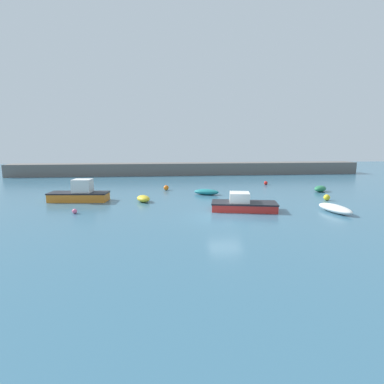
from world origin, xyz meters
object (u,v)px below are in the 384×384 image
at_px(dinghy_near_pier, 320,189).
at_px(motorboat_with_cabin, 80,194).
at_px(mooring_buoy_pink, 75,211).
at_px(rowboat_white_midwater, 335,208).
at_px(mooring_buoy_yellow, 327,197).
at_px(mooring_buoy_red, 266,183).
at_px(mooring_buoy_orange, 166,188).
at_px(rowboat_blue_near, 206,192).
at_px(cabin_cruiser_white, 243,204).
at_px(fishing_dinghy_green, 143,199).

xyz_separation_m(dinghy_near_pier, motorboat_with_cabin, (-25.60, -2.93, 0.36)).
bearing_deg(dinghy_near_pier, mooring_buoy_pink, 158.84).
relative_size(rowboat_white_midwater, dinghy_near_pier, 1.61).
height_order(mooring_buoy_yellow, mooring_buoy_red, mooring_buoy_yellow).
bearing_deg(mooring_buoy_yellow, mooring_buoy_orange, 152.94).
bearing_deg(mooring_buoy_red, rowboat_blue_near, -143.45).
bearing_deg(rowboat_blue_near, mooring_buoy_red, -120.94).
bearing_deg(cabin_cruiser_white, rowboat_white_midwater, 0.44).
distance_m(dinghy_near_pier, mooring_buoy_red, 7.29).
bearing_deg(mooring_buoy_orange, rowboat_white_midwater, -43.58).
distance_m(fishing_dinghy_green, mooring_buoy_red, 18.22).
xyz_separation_m(cabin_cruiser_white, mooring_buoy_red, (7.02, 14.28, -0.27)).
relative_size(dinghy_near_pier, mooring_buoy_pink, 5.83).
relative_size(mooring_buoy_orange, mooring_buoy_pink, 1.55).
xyz_separation_m(fishing_dinghy_green, mooring_buoy_yellow, (17.48, -1.15, -0.01)).
xyz_separation_m(motorboat_with_cabin, mooring_buoy_yellow, (23.47, -2.12, -0.40)).
xyz_separation_m(mooring_buoy_pink, mooring_buoy_red, (20.43, 14.04, 0.05)).
bearing_deg(mooring_buoy_red, fishing_dinghy_green, -147.39).
bearing_deg(dinghy_near_pier, cabin_cruiser_white, 177.17).
relative_size(rowboat_white_midwater, mooring_buoy_pink, 9.41).
distance_m(rowboat_blue_near, fishing_dinghy_green, 7.23).
height_order(fishing_dinghy_green, mooring_buoy_yellow, fishing_dinghy_green).
relative_size(fishing_dinghy_green, mooring_buoy_red, 4.36).
bearing_deg(motorboat_with_cabin, mooring_buoy_yellow, -179.40).
height_order(mooring_buoy_pink, mooring_buoy_red, mooring_buoy_red).
xyz_separation_m(fishing_dinghy_green, mooring_buoy_orange, (2.26, 6.63, -0.01)).
xyz_separation_m(dinghy_near_pier, rowboat_blue_near, (-13.14, -0.66, -0.04)).
height_order(cabin_cruiser_white, mooring_buoy_red, cabin_cruiser_white).
xyz_separation_m(cabin_cruiser_white, rowboat_white_midwater, (7.11, -1.45, -0.19)).
distance_m(rowboat_blue_near, mooring_buoy_yellow, 11.86).
bearing_deg(rowboat_white_midwater, cabin_cruiser_white, 68.16).
distance_m(motorboat_with_cabin, fishing_dinghy_green, 6.08).
xyz_separation_m(rowboat_white_midwater, fishing_dinghy_green, (-15.43, 5.91, -0.01)).
height_order(mooring_buoy_orange, mooring_buoy_red, mooring_buoy_orange).
xyz_separation_m(motorboat_with_cabin, mooring_buoy_pink, (0.90, -5.20, -0.51)).
relative_size(rowboat_blue_near, mooring_buoy_pink, 7.58).
bearing_deg(fishing_dinghy_green, cabin_cruiser_white, 39.81).
bearing_deg(fishing_dinghy_green, dinghy_near_pier, 79.25).
bearing_deg(mooring_buoy_pink, mooring_buoy_red, 34.50).
bearing_deg(mooring_buoy_yellow, motorboat_with_cabin, 174.84).
height_order(rowboat_white_midwater, mooring_buoy_red, rowboat_white_midwater).
xyz_separation_m(mooring_buoy_orange, mooring_buoy_pink, (-7.34, -10.86, -0.10)).
bearing_deg(mooring_buoy_pink, cabin_cruiser_white, -1.01).
xyz_separation_m(rowboat_white_midwater, mooring_buoy_pink, (-20.52, 1.68, -0.13)).
distance_m(cabin_cruiser_white, mooring_buoy_red, 15.91).
xyz_separation_m(cabin_cruiser_white, mooring_buoy_orange, (-6.07, 11.09, -0.21)).
distance_m(cabin_cruiser_white, mooring_buoy_pink, 13.42).
height_order(mooring_buoy_orange, mooring_buoy_yellow, mooring_buoy_orange).
distance_m(motorboat_with_cabin, mooring_buoy_red, 23.10).
bearing_deg(cabin_cruiser_white, dinghy_near_pier, 48.49).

